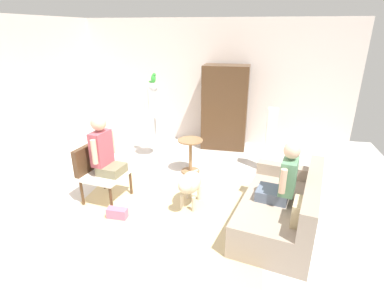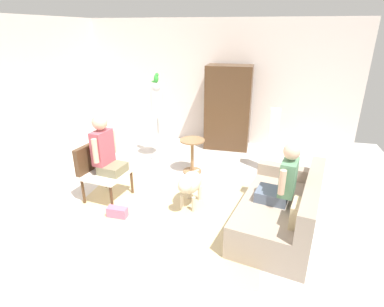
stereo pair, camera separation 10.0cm
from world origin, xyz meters
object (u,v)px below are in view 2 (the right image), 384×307
at_px(dog, 190,183).
at_px(column_lamp, 273,142).
at_px(person_on_couch, 283,179).
at_px(armoire_cabinet, 228,108).
at_px(couch, 283,211).
at_px(round_end_table, 192,154).
at_px(armchair, 100,167).
at_px(handbag, 117,212).
at_px(parrot, 156,78).
at_px(person_on_armchair, 105,149).
at_px(bird_cage_stand, 157,120).

height_order(dog, column_lamp, column_lamp).
bearing_deg(person_on_couch, armoire_cabinet, 110.07).
height_order(couch, round_end_table, couch).
distance_m(armchair, armoire_cabinet, 3.19).
xyz_separation_m(armchair, column_lamp, (2.62, 1.61, 0.07)).
bearing_deg(handbag, parrot, 93.48).
xyz_separation_m(person_on_armchair, handbag, (0.35, -0.45, -0.78)).
distance_m(couch, armchair, 2.79).
xyz_separation_m(couch, round_end_table, (-1.58, 1.47, 0.08)).
height_order(person_on_couch, parrot, parrot).
height_order(couch, column_lamp, column_lamp).
height_order(person_on_couch, column_lamp, person_on_couch).
bearing_deg(dog, armchair, -178.07).
height_order(dog, handbag, dog).
bearing_deg(parrot, dog, -57.51).
relative_size(parrot, armoire_cabinet, 0.10).
bearing_deg(round_end_table, armoire_cabinet, 73.03).
height_order(column_lamp, armoire_cabinet, armoire_cabinet).
xyz_separation_m(armchair, handbag, (0.49, -0.47, -0.46)).
relative_size(couch, armoire_cabinet, 1.01).
bearing_deg(handbag, armchair, 135.84).
height_order(couch, handbag, couch).
distance_m(round_end_table, armoire_cabinet, 1.64).
bearing_deg(person_on_armchair, armoire_cabinet, 61.16).
bearing_deg(parrot, person_on_couch, -40.35).
bearing_deg(dog, person_on_armchair, -176.95).
bearing_deg(person_on_couch, handbag, -174.48).
height_order(person_on_armchair, handbag, person_on_armchair).
bearing_deg(couch, dog, 167.58).
bearing_deg(bird_cage_stand, person_on_couch, -40.21).
xyz_separation_m(person_on_armchair, bird_cage_stand, (0.20, 1.78, -0.03)).
relative_size(person_on_couch, dog, 0.99).
bearing_deg(column_lamp, dog, -127.10).
bearing_deg(person_on_armchair, handbag, -52.40).
distance_m(person_on_armchair, parrot, 1.96).
bearing_deg(armchair, couch, -5.03).
xyz_separation_m(column_lamp, handbag, (-2.13, -2.08, -0.53)).
bearing_deg(armoire_cabinet, round_end_table, -106.97).
distance_m(bird_cage_stand, column_lamp, 2.30).
distance_m(couch, dog, 1.37).
bearing_deg(person_on_armchair, round_end_table, 49.90).
height_order(round_end_table, bird_cage_stand, bird_cage_stand).
bearing_deg(bird_cage_stand, couch, -39.50).
bearing_deg(round_end_table, armchair, -134.12).
bearing_deg(handbag, person_on_couch, 5.52).
bearing_deg(dog, armoire_cabinet, 85.69).
xyz_separation_m(round_end_table, bird_cage_stand, (-0.85, 0.53, 0.45)).
height_order(bird_cage_stand, handbag, bird_cage_stand).
distance_m(column_lamp, armoire_cabinet, 1.51).
distance_m(dog, handbag, 1.13).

